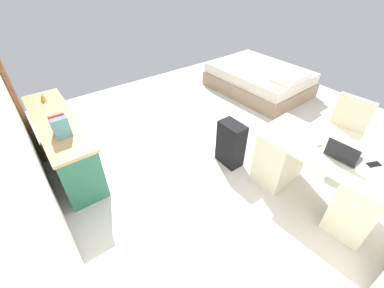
# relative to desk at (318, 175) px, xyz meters

# --- Properties ---
(ground_plane) EXTENTS (6.05, 6.05, 0.00)m
(ground_plane) POSITION_rel_desk_xyz_m (1.29, 0.02, -0.39)
(ground_plane) COLOR beige
(wall_back) EXTENTS (4.60, 0.10, 2.58)m
(wall_back) POSITION_rel_desk_xyz_m (1.29, 2.55, 0.90)
(wall_back) COLOR white
(wall_back) RESTS_ON ground_plane
(door_wooden) EXTENTS (0.88, 0.05, 2.04)m
(door_wooden) POSITION_rel_desk_xyz_m (3.04, 2.47, 0.63)
(door_wooden) COLOR brown
(door_wooden) RESTS_ON ground_plane
(desk) EXTENTS (1.48, 0.76, 0.75)m
(desk) POSITION_rel_desk_xyz_m (0.00, 0.00, 0.00)
(desk) COLOR beige
(desk) RESTS_ON ground_plane
(office_chair) EXTENTS (0.52, 0.52, 0.94)m
(office_chair) POSITION_rel_desk_xyz_m (0.24, -0.86, 0.03)
(office_chair) COLOR black
(office_chair) RESTS_ON ground_plane
(credenza) EXTENTS (1.80, 0.48, 0.74)m
(credenza) POSITION_rel_desk_xyz_m (2.34, 2.17, -0.02)
(credenza) COLOR #28664C
(credenza) RESTS_ON ground_plane
(bed) EXTENTS (1.97, 1.49, 0.58)m
(bed) POSITION_rel_desk_xyz_m (2.38, -1.68, -0.15)
(bed) COLOR gray
(bed) RESTS_ON ground_plane
(suitcase_black) EXTENTS (0.36, 0.22, 0.64)m
(suitcase_black) POSITION_rel_desk_xyz_m (1.07, 0.34, -0.07)
(suitcase_black) COLOR black
(suitcase_black) RESTS_ON ground_plane
(laptop) EXTENTS (0.33, 0.24, 0.21)m
(laptop) POSITION_rel_desk_xyz_m (-0.15, 0.01, 0.41)
(laptop) COLOR #333338
(laptop) RESTS_ON desk
(computer_mouse) EXTENTS (0.07, 0.10, 0.03)m
(computer_mouse) POSITION_rel_desk_xyz_m (0.12, -0.01, 0.37)
(computer_mouse) COLOR white
(computer_mouse) RESTS_ON desk
(cell_phone_near_laptop) EXTENTS (0.11, 0.15, 0.01)m
(cell_phone_near_laptop) POSITION_rel_desk_xyz_m (-0.39, -0.16, 0.36)
(cell_phone_near_laptop) COLOR black
(cell_phone_near_laptop) RESTS_ON desk
(book_row) EXTENTS (0.20, 0.17, 0.24)m
(book_row) POSITION_rel_desk_xyz_m (1.94, 2.17, 0.47)
(book_row) COLOR teal
(book_row) RESTS_ON credenza
(figurine_small) EXTENTS (0.08, 0.08, 0.11)m
(figurine_small) POSITION_rel_desk_xyz_m (2.92, 2.17, 0.41)
(figurine_small) COLOR gold
(figurine_small) RESTS_ON credenza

